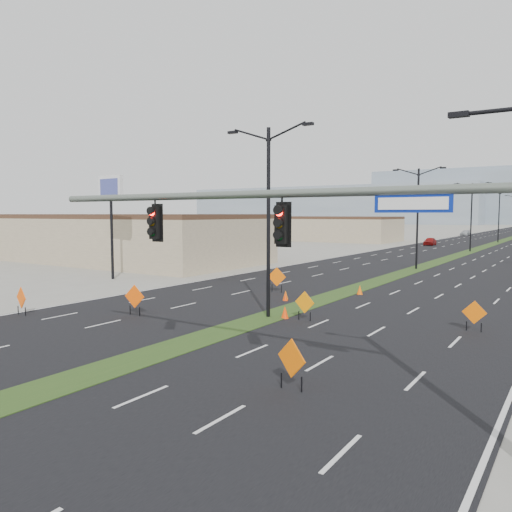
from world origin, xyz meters
The scene contains 25 objects.
ground centered at (0.00, 0.00, 0.00)m, with size 600.00×600.00×0.00m, color gray.
road_surface centered at (0.00, 100.00, 0.00)m, with size 25.00×400.00×0.02m, color black.
median_strip centered at (0.00, 100.00, 0.00)m, with size 2.00×400.00×0.04m, color #234217.
building_sw_near centered at (-35.00, 30.00, 2.50)m, with size 40.00×16.00×5.00m, color tan.
building_sw_far centered at (-32.00, 85.00, 2.25)m, with size 30.00×14.00×4.50m, color tan.
mesa_west centered at (-120.00, 280.00, 11.00)m, with size 180.00×50.00×22.00m, color gray.
mesa_backdrop centered at (-30.00, 320.00, 16.00)m, with size 140.00×50.00×32.00m, color gray.
signal_mast centered at (8.56, 2.00, 4.79)m, with size 16.30×0.60×8.00m.
streetlight_0 centered at (0.00, 12.00, 5.42)m, with size 5.15×0.24×10.02m.
streetlight_1 centered at (0.00, 40.00, 5.42)m, with size 5.15×0.24×10.02m.
streetlight_2 centered at (0.00, 68.00, 5.42)m, with size 5.15×0.24×10.02m.
streetlight_3 centered at (0.00, 96.00, 5.42)m, with size 5.15×0.24×10.02m.
car_left centered at (-8.73, 79.72, 0.70)m, with size 1.66×4.13×1.41m, color maroon.
car_far centered at (-11.47, 125.81, 0.68)m, with size 1.89×4.66×1.35m, color #A9AFB3.
construction_sign_0 centered at (-11.50, 5.03, 0.92)m, with size 1.17×0.26×1.57m.
construction_sign_1 centered at (-6.33, 8.41, 0.99)m, with size 1.26×0.25×1.69m.
construction_sign_2 centered at (-4.00, 19.54, 1.06)m, with size 1.32×0.31×1.79m.
construction_sign_3 centered at (2.00, 12.36, 0.90)m, with size 1.16×0.15×1.54m.
construction_sign_4 centered at (6.48, 3.00, 0.97)m, with size 1.19×0.43×1.66m.
construction_sign_5 centered at (9.80, 14.57, 0.86)m, with size 1.11×0.06×1.48m.
cone_0 centered at (0.91, 12.20, 0.34)m, with size 0.41×0.41×0.68m, color #FF3D05.
cone_1 centered at (-1.79, 16.92, 0.29)m, with size 0.34×0.34×0.57m, color #FF3A05.
cone_2 centered at (1.25, 21.86, 0.33)m, with size 0.40×0.40×0.66m, color #FF5B05.
cone_3 centered at (-2.03, 17.36, 0.29)m, with size 0.35×0.35×0.58m, color orange.
pole_sign_west centered at (-19.46, 18.13, 7.09)m, with size 2.87×0.55×8.75m.
Camera 1 is at (13.94, -10.32, 5.52)m, focal length 35.00 mm.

